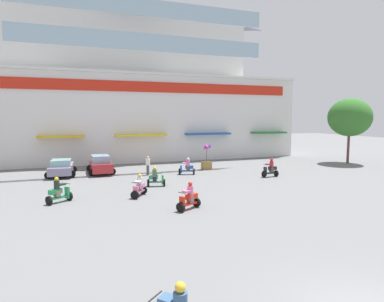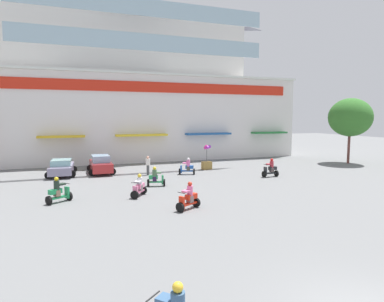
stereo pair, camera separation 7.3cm
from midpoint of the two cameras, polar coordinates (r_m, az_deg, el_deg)
ground_plane at (r=20.46m, az=0.14°, el=-8.38°), size 128.00×128.00×0.00m
colonial_building at (r=42.57m, az=-10.99°, el=10.84°), size 39.58×17.11×19.91m
plaza_tree_1 at (r=39.56m, az=25.42°, el=5.23°), size 4.40×4.57×7.01m
parked_car_0 at (r=30.64m, az=-21.60°, el=-2.64°), size 2.58×4.32×1.38m
parked_car_1 at (r=30.86m, az=-15.50°, el=-2.21°), size 2.34×4.35×1.60m
scooter_rider_0 at (r=18.26m, az=-0.62°, el=-8.11°), size 1.54×1.17×1.53m
scooter_rider_2 at (r=21.40m, az=-9.15°, el=-6.18°), size 1.27×1.52×1.45m
scooter_rider_4 at (r=21.15m, az=-22.03°, el=-6.56°), size 1.52×1.29×1.56m
scooter_rider_6 at (r=28.67m, az=13.25°, el=-3.06°), size 1.37×0.54×1.57m
scooter_rider_8 at (r=29.07m, az=-0.92°, el=-2.88°), size 1.49×1.02×1.48m
scooter_rider_9 at (r=24.34m, az=-6.30°, el=-4.65°), size 1.40×0.85×1.45m
pedestrian_0 at (r=28.96m, az=-7.68°, el=-2.29°), size 0.55×0.55×1.66m
balloon_vendor_cart at (r=31.86m, az=2.45°, el=-1.78°), size 0.93×0.79×2.35m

